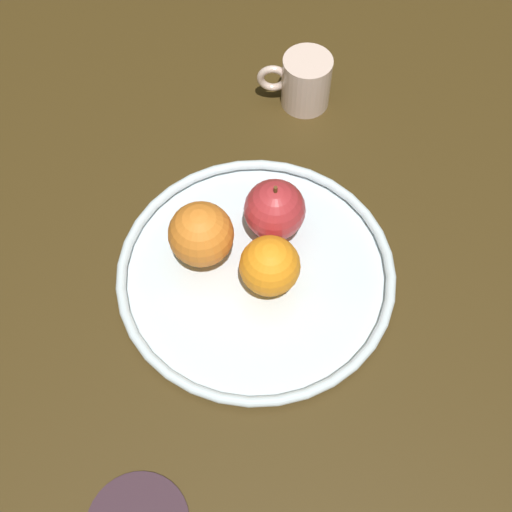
{
  "coord_description": "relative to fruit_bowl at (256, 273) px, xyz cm",
  "views": [
    {
      "loc": [
        -1.92,
        39.31,
        71.87
      ],
      "look_at": [
        0.0,
        0.0,
        4.8
      ],
      "focal_mm": 48.4,
      "sensor_mm": 36.0,
      "label": 1
    }
  ],
  "objects": [
    {
      "name": "ground_plane",
      "position": [
        0.0,
        0.0,
        -2.92
      ],
      "size": [
        132.05,
        132.05,
        4.0
      ],
      "primitive_type": "cube",
      "color": "#3D2C11"
    },
    {
      "name": "apple",
      "position": [
        -1.89,
        -5.97,
        4.52
      ],
      "size": [
        7.26,
        7.26,
        8.06
      ],
      "color": "#B22C31",
      "rests_on": "fruit_bowl"
    },
    {
      "name": "fruit_bowl",
      "position": [
        0.0,
        0.0,
        0.0
      ],
      "size": [
        32.85,
        32.85,
        1.8
      ],
      "color": "silver",
      "rests_on": "ground_plane"
    },
    {
      "name": "orange_back_left",
      "position": [
        6.36,
        -2.09,
        4.67
      ],
      "size": [
        7.58,
        7.58,
        7.58
      ],
      "primitive_type": "sphere",
      "color": "orange",
      "rests_on": "fruit_bowl"
    },
    {
      "name": "ambient_mug",
      "position": [
        -5.17,
        -28.14,
        2.88
      ],
      "size": [
        10.0,
        6.64,
        7.55
      ],
      "color": "beige",
      "rests_on": "ground_plane"
    },
    {
      "name": "orange_back_right",
      "position": [
        -1.61,
        1.46,
        4.33
      ],
      "size": [
        6.9,
        6.9,
        6.9
      ],
      "primitive_type": "sphere",
      "color": "orange",
      "rests_on": "fruit_bowl"
    }
  ]
}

